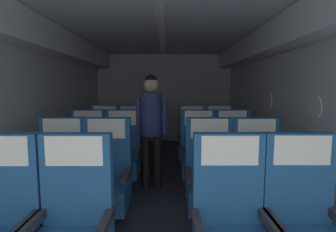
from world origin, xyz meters
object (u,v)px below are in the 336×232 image
object	(u,v)px
seat_d_left_aisle	(132,142)
seat_d_right_aisle	(220,142)
seat_b_right_aisle	(258,182)
seat_b_left_window	(61,181)
seat_c_right_window	(199,157)
seat_b_left_aisle	(106,182)
seat_b_right_window	(210,181)
seat_d_right_window	(192,142)
seat_c_right_aisle	(234,157)
seat_d_left_window	(105,142)
flight_attendant	(152,119)
seat_c_left_aisle	(122,157)
seat_c_left_window	(87,157)

from	to	relation	value
seat_d_left_aisle	seat_d_right_aisle	bearing A→B (deg)	0.20
seat_b_right_aisle	seat_d_right_aisle	distance (m)	1.87
seat_b_left_window	seat_c_right_window	world-z (taller)	same
seat_b_left_aisle	seat_b_right_window	bearing A→B (deg)	0.34
seat_b_left_aisle	seat_b_left_window	bearing A→B (deg)	177.77
seat_b_left_aisle	seat_d_right_window	distance (m)	2.13
seat_b_left_aisle	seat_c_right_aisle	size ratio (longest dim) A/B	1.00
seat_d_left_window	seat_d_right_window	size ratio (longest dim) A/B	1.00
seat_d_right_window	flight_attendant	bearing A→B (deg)	-128.21
seat_b_right_aisle	seat_c_right_aisle	distance (m)	0.94
seat_b_right_window	seat_c_right_aisle	size ratio (longest dim) A/B	1.00
seat_c_left_aisle	seat_d_left_window	distance (m)	1.03
seat_d_right_window	seat_c_left_aisle	bearing A→B (deg)	-138.28
seat_c_right_window	seat_d_left_aisle	xyz separation A→B (m)	(-1.05, 0.93, 0.00)
seat_b_left_aisle	seat_d_right_window	bearing A→B (deg)	60.77
seat_c_right_aisle	seat_d_left_aisle	distance (m)	1.78
seat_b_left_aisle	seat_b_right_aisle	xyz separation A→B (m)	(1.53, -0.01, 0.00)
seat_c_right_window	seat_c_right_aisle	bearing A→B (deg)	0.88
seat_b_left_aisle	seat_c_right_window	bearing A→B (deg)	41.42
seat_c_right_aisle	flight_attendant	size ratio (longest dim) A/B	0.70
seat_b_left_aisle	seat_d_left_window	world-z (taller)	same
flight_attendant	seat_c_right_aisle	bearing A→B (deg)	-8.96
seat_b_left_window	seat_b_left_aisle	distance (m)	0.46
seat_b_left_window	seat_c_left_aisle	bearing A→B (deg)	63.17
seat_c_right_aisle	flight_attendant	bearing A→B (deg)	174.39
seat_c_right_aisle	seat_c_right_window	xyz separation A→B (m)	(-0.47, -0.01, 0.00)
seat_c_right_aisle	seat_d_left_aisle	bearing A→B (deg)	148.75
seat_d_right_aisle	flight_attendant	xyz separation A→B (m)	(-1.12, -0.82, 0.50)
seat_d_right_aisle	seat_b_right_window	bearing A→B (deg)	-104.09
seat_c_left_aisle	seat_d_left_aisle	xyz separation A→B (m)	(-0.01, 0.92, 0.00)
seat_c_right_window	seat_d_right_aisle	bearing A→B (deg)	63.41
seat_b_left_aisle	seat_b_right_window	size ratio (longest dim) A/B	1.00
seat_c_left_window	seat_d_right_aisle	size ratio (longest dim) A/B	1.00
seat_c_left_window	seat_b_right_aisle	bearing A→B (deg)	-25.05
seat_c_left_aisle	seat_c_right_aisle	distance (m)	1.52
seat_b_right_aisle	seat_d_right_window	size ratio (longest dim) A/B	1.00
seat_b_left_aisle	seat_d_right_aisle	size ratio (longest dim) A/B	1.00
seat_c_left_aisle	seat_d_right_aisle	distance (m)	1.78
seat_b_left_window	flight_attendant	world-z (taller)	flight_attendant
seat_c_left_window	seat_d_right_window	size ratio (longest dim) A/B	1.00
seat_c_right_aisle	seat_d_right_window	size ratio (longest dim) A/B	1.00
seat_c_right_window	seat_d_left_window	size ratio (longest dim) A/B	1.00
seat_b_left_window	seat_d_left_window	distance (m)	1.83
seat_d_left_window	seat_d_left_aisle	xyz separation A→B (m)	(0.46, 0.01, 0.00)
seat_b_right_aisle	seat_c_right_window	size ratio (longest dim) A/B	1.00
seat_b_left_window	seat_d_right_window	xyz separation A→B (m)	(1.51, 1.84, 0.00)
seat_c_right_window	seat_b_left_window	bearing A→B (deg)	-149.05
seat_b_right_window	seat_d_left_aisle	distance (m)	2.13
seat_d_right_window	flight_attendant	size ratio (longest dim) A/B	0.70
seat_b_right_aisle	seat_c_left_window	bearing A→B (deg)	154.95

